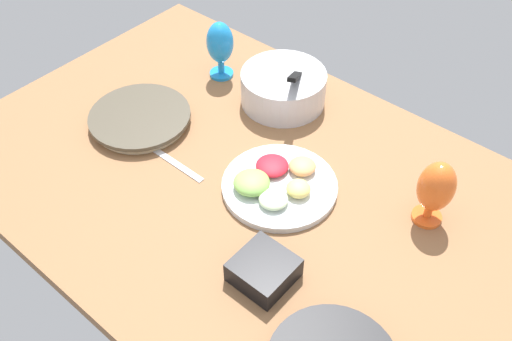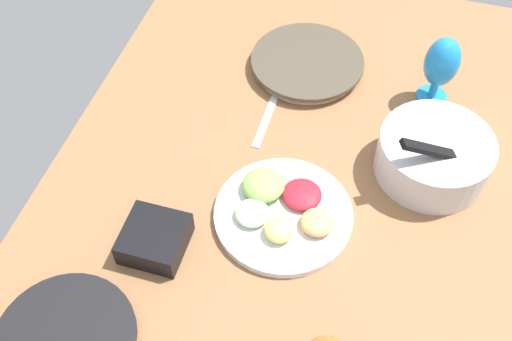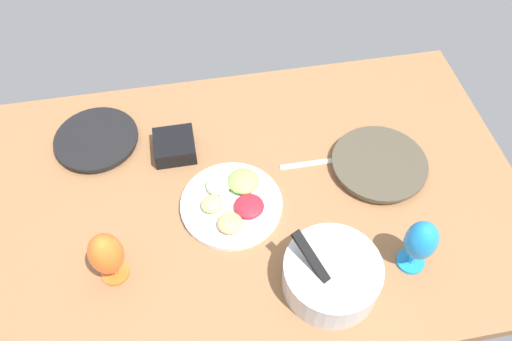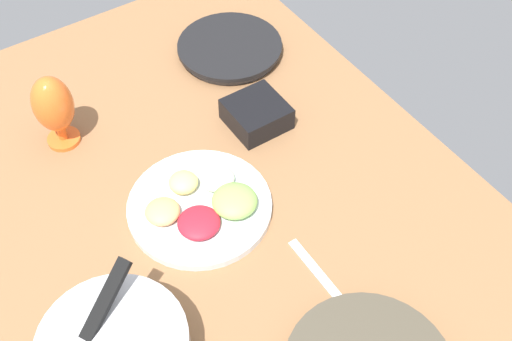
{
  "view_description": "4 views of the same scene",
  "coord_description": "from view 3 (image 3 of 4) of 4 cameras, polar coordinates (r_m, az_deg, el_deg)",
  "views": [
    {
      "loc": [
        67.86,
        -76.92,
        107.88
      ],
      "look_at": [
        3.42,
        -1.3,
        7.03
      ],
      "focal_mm": 39.97,
      "sensor_mm": 36.0,
      "label": 1
    },
    {
      "loc": [
        79.87,
        17.84,
        110.76
      ],
      "look_at": [
        2.41,
        -4.67,
        7.03
      ],
      "focal_mm": 43.23,
      "sensor_mm": 36.0,
      "label": 2
    },
    {
      "loc": [
        15.2,
        84.2,
        125.38
      ],
      "look_at": [
        -0.74,
        -3.48,
        7.03
      ],
      "focal_mm": 35.7,
      "sensor_mm": 36.0,
      "label": 3
    },
    {
      "loc": [
        -66.61,
        38.28,
        109.19
      ],
      "look_at": [
        5.16,
        -9.23,
        7.03
      ],
      "focal_mm": 46.22,
      "sensor_mm": 36.0,
      "label": 4
    }
  ],
  "objects": [
    {
      "name": "ground_plane",
      "position": [
        1.53,
        -0.04,
        -3.09
      ],
      "size": [
        160.0,
        104.0,
        4.0
      ],
      "primitive_type": "cube",
      "color": "#8C603D"
    },
    {
      "name": "dinner_plate_left",
      "position": [
        1.61,
        13.62,
        0.64
      ],
      "size": [
        29.25,
        29.25,
        3.2
      ],
      "color": "beige",
      "rests_on": "ground_plane"
    },
    {
      "name": "dinner_plate_right",
      "position": [
        1.7,
        -17.41,
        3.26
      ],
      "size": [
        26.53,
        26.53,
        2.95
      ],
      "color": "#4C4C51",
      "rests_on": "ground_plane"
    },
    {
      "name": "mixing_bowl",
      "position": [
        1.34,
        8.45,
        -11.45
      ],
      "size": [
        25.2,
        25.2,
        16.82
      ],
      "color": "silver",
      "rests_on": "ground_plane"
    },
    {
      "name": "fruit_platter",
      "position": [
        1.48,
        -2.65,
        -3.49
      ],
      "size": [
        29.8,
        29.8,
        5.59
      ],
      "color": "silver",
      "rests_on": "ground_plane"
    },
    {
      "name": "hurricane_glass_orange",
      "position": [
        1.35,
        -16.39,
        -9.05
      ],
      "size": [
        8.79,
        8.79,
        18.31
      ],
      "color": "orange",
      "rests_on": "ground_plane"
    },
    {
      "name": "hurricane_glass_blue",
      "position": [
        1.37,
        17.94,
        -7.63
      ],
      "size": [
        8.34,
        8.34,
        18.7
      ],
      "color": "#1E8BDE",
      "rests_on": "ground_plane"
    },
    {
      "name": "square_bowl_black",
      "position": [
        1.61,
        -9.12,
        2.79
      ],
      "size": [
        12.58,
        12.58,
        5.69
      ],
      "color": "black",
      "rests_on": "ground_plane"
    },
    {
      "name": "fork_by_left_plate",
      "position": [
        1.59,
        5.91,
        0.78
      ],
      "size": [
        18.01,
        1.93,
        0.6
      ],
      "primitive_type": "cube",
      "rotation": [
        0.0,
        0.0,
        -0.01
      ],
      "color": "silver",
      "rests_on": "ground_plane"
    }
  ]
}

